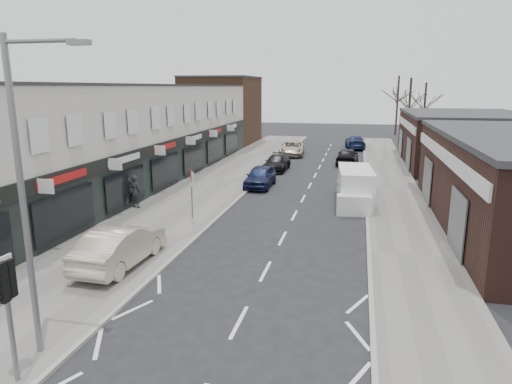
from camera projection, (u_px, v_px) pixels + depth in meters
The scene contains 21 objects.
ground at pixel (219, 360), 11.85m from camera, with size 160.00×160.00×0.00m, color black.
pavement_left at pixel (220, 181), 34.19m from camera, with size 5.50×64.00×0.12m, color slate.
pavement_right at pixel (393, 189), 31.52m from camera, with size 3.50×64.00×0.12m, color slate.
shop_terrace_left at pixel (118, 135), 32.47m from camera, with size 8.00×41.00×7.10m, color silver.
brick_block_far at pixel (222, 111), 56.61m from camera, with size 8.00×10.00×8.00m, color #4D3221.
right_unit_far at pixel (464, 140), 40.99m from camera, with size 10.00×16.00×4.50m, color #381F19.
tree_far_a at pixel (406, 145), 55.55m from camera, with size 3.60×3.60×8.00m, color #382D26, non-canonical shape.
tree_far_b at pixel (422, 140), 60.72m from camera, with size 3.60×3.60×7.50m, color #382D26, non-canonical shape.
tree_far_c at pixel (395, 135), 67.07m from camera, with size 3.60×3.60×8.50m, color #382D26, non-canonical shape.
traffic_light at pixel (5, 291), 10.33m from camera, with size 0.28×0.60×3.10m.
street_lamp at pixel (27, 185), 11.02m from camera, with size 2.23×0.22×8.00m.
warning_sign at pixel (192, 179), 23.86m from camera, with size 0.12×0.80×2.70m.
white_van at pixel (355, 188), 27.43m from camera, with size 2.30×5.65×2.15m.
sedan_on_pavement at pixel (120, 246), 17.69m from camera, with size 1.65×4.74×1.56m, color #C0AF9A.
pedestrian at pixel (135, 191), 26.16m from camera, with size 0.70×0.46×1.91m, color black.
parked_car_left_a at pixel (260, 177), 32.18m from camera, with size 1.76×4.38×1.49m, color #121A3A.
parked_car_left_b at pixel (277, 163), 38.58m from camera, with size 1.84×4.52×1.31m, color black.
parked_car_left_c at pixel (292, 148), 47.03m from camera, with size 2.40×5.20×1.45m, color #C1B29A.
parked_car_right_a at pixel (354, 180), 30.79m from camera, with size 1.61×4.62×1.52m, color silver.
parked_car_right_b at pixel (347, 156), 41.52m from camera, with size 1.80×4.48×1.53m, color black.
parked_car_right_c at pixel (355, 142), 52.14m from camera, with size 2.12×5.21×1.51m, color #162146.
Camera 1 is at (3.25, -10.09, 6.92)m, focal length 32.00 mm.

